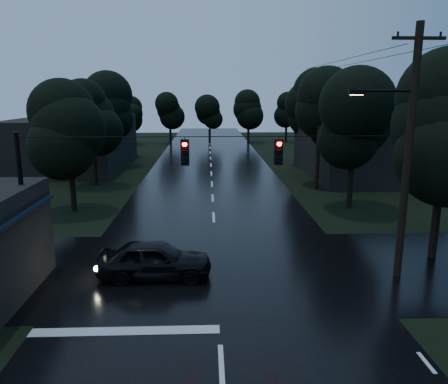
{
  "coord_description": "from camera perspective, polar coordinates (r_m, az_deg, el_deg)",
  "views": [
    {
      "loc": [
        -0.33,
        -5.66,
        7.4
      ],
      "look_at": [
        0.43,
        14.52,
        2.84
      ],
      "focal_mm": 35.0,
      "sensor_mm": 36.0,
      "label": 1
    }
  ],
  "objects": [
    {
      "name": "main_road",
      "position": [
        36.42,
        -1.59,
        1.01
      ],
      "size": [
        12.0,
        120.0,
        0.02
      ],
      "primitive_type": "cube",
      "color": "black",
      "rests_on": "ground"
    },
    {
      "name": "cross_street",
      "position": [
        19.15,
        -1.01,
        -10.0
      ],
      "size": [
        60.0,
        9.0,
        0.02
      ],
      "primitive_type": "cube",
      "color": "black",
      "rests_on": "ground"
    },
    {
      "name": "building_far_right",
      "position": [
        42.49,
        17.64,
        5.11
      ],
      "size": [
        10.0,
        14.0,
        4.4
      ],
      "primitive_type": "cube",
      "color": "black",
      "rests_on": "ground"
    },
    {
      "name": "building_far_left",
      "position": [
        47.91,
        -18.84,
        6.19
      ],
      "size": [
        10.0,
        16.0,
        5.0
      ],
      "primitive_type": "cube",
      "color": "black",
      "rests_on": "ground"
    },
    {
      "name": "utility_pole_main",
      "position": [
        18.49,
        22.7,
        5.1
      ],
      "size": [
        3.5,
        0.3,
        10.0
      ],
      "color": "black",
      "rests_on": "ground"
    },
    {
      "name": "utility_pole_far",
      "position": [
        34.92,
        12.25,
        6.66
      ],
      "size": [
        2.0,
        0.3,
        7.5
      ],
      "color": "black",
      "rests_on": "ground"
    },
    {
      "name": "anchor_pole_left",
      "position": [
        18.66,
        -24.69,
        -2.09
      ],
      "size": [
        0.18,
        0.18,
        6.0
      ],
      "primitive_type": "cylinder",
      "color": "black",
      "rests_on": "ground"
    },
    {
      "name": "span_signals",
      "position": [
        16.81,
        0.89,
        5.36
      ],
      "size": [
        15.0,
        0.37,
        1.12
      ],
      "color": "black",
      "rests_on": "ground"
    },
    {
      "name": "tree_corner_near",
      "position": [
        21.37,
        27.01,
        7.59
      ],
      "size": [
        4.48,
        4.48,
        9.44
      ],
      "color": "black",
      "rests_on": "ground"
    },
    {
      "name": "tree_left_a",
      "position": [
        29.06,
        -19.69,
        7.74
      ],
      "size": [
        3.92,
        3.92,
        8.26
      ],
      "color": "black",
      "rests_on": "ground"
    },
    {
      "name": "tree_left_b",
      "position": [
        36.88,
        -16.95,
        9.42
      ],
      "size": [
        4.2,
        4.2,
        8.85
      ],
      "color": "black",
      "rests_on": "ground"
    },
    {
      "name": "tree_left_c",
      "position": [
        46.73,
        -14.61,
        10.61
      ],
      "size": [
        4.48,
        4.48,
        9.44
      ],
      "color": "black",
      "rests_on": "ground"
    },
    {
      "name": "tree_right_a",
      "position": [
        29.24,
        16.65,
        8.72
      ],
      "size": [
        4.2,
        4.2,
        8.85
      ],
      "color": "black",
      "rests_on": "ground"
    },
    {
      "name": "tree_right_b",
      "position": [
        37.04,
        13.61,
        10.21
      ],
      "size": [
        4.48,
        4.48,
        9.44
      ],
      "color": "black",
      "rests_on": "ground"
    },
    {
      "name": "tree_right_c",
      "position": [
        46.87,
        11.04,
        11.24
      ],
      "size": [
        4.76,
        4.76,
        10.03
      ],
      "color": "black",
      "rests_on": "ground"
    },
    {
      "name": "car",
      "position": [
        18.26,
        -8.99,
        -8.69
      ],
      "size": [
        4.6,
        1.87,
        1.56
      ],
      "primitive_type": "imported",
      "rotation": [
        0.0,
        0.0,
        1.56
      ],
      "color": "black",
      "rests_on": "ground"
    }
  ]
}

